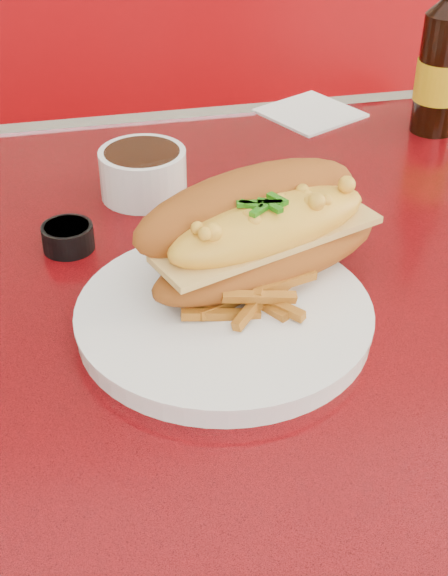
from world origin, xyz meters
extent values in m
cube|color=red|center=(0.00, 0.00, 0.75)|extent=(1.20, 0.80, 0.04)
cube|color=white|center=(0.00, 0.40, 0.75)|extent=(1.22, 0.03, 0.04)
cylinder|color=white|center=(0.00, 0.00, 0.37)|extent=(0.09, 0.09, 0.72)
cube|color=#A00A0F|center=(0.00, 0.78, 0.23)|extent=(1.20, 0.50, 0.45)
cube|color=#A00A0F|center=(0.00, 1.00, 0.68)|extent=(1.20, 0.08, 0.45)
cylinder|color=white|center=(-0.14, -0.07, 0.78)|extent=(0.32, 0.32, 0.02)
cylinder|color=white|center=(-0.14, -0.07, 0.79)|extent=(0.32, 0.32, 0.00)
ellipsoid|color=#A05319|center=(-0.09, -0.03, 0.81)|extent=(0.25, 0.15, 0.05)
cube|color=#EBC269|center=(-0.09, -0.03, 0.83)|extent=(0.22, 0.13, 0.01)
ellipsoid|color=yellow|center=(-0.09, -0.03, 0.84)|extent=(0.21, 0.13, 0.05)
ellipsoid|color=#A05319|center=(-0.10, 0.00, 0.85)|extent=(0.25, 0.16, 0.09)
cube|color=#BBBBBF|center=(-0.07, -0.08, 0.79)|extent=(0.05, 0.11, 0.00)
cube|color=#BBBBBF|center=(-0.10, -0.01, 0.79)|extent=(0.03, 0.03, 0.00)
cylinder|color=white|center=(-0.17, 0.18, 0.80)|extent=(0.11, 0.11, 0.05)
cylinder|color=black|center=(-0.17, 0.18, 0.82)|extent=(0.09, 0.09, 0.01)
cylinder|color=black|center=(-0.26, 0.09, 0.78)|extent=(0.06, 0.06, 0.03)
cylinder|color=#E87C54|center=(-0.26, 0.09, 0.79)|extent=(0.05, 0.05, 0.01)
cylinder|color=black|center=(0.22, 0.28, 0.84)|extent=(0.07, 0.07, 0.15)
cylinder|color=gold|center=(0.22, 0.28, 0.84)|extent=(0.07, 0.07, 0.05)
cube|color=white|center=(0.08, 0.37, 0.77)|extent=(0.15, 0.15, 0.00)
camera|label=1|loc=(-0.26, -0.61, 1.19)|focal=50.00mm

